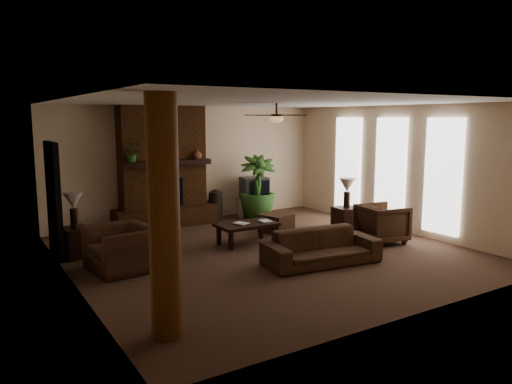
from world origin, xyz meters
TOP-DOWN VIEW (x-y plane):
  - room_shell at (0.00, 0.00)m, footprint 7.00×7.00m
  - fireplace at (-0.80, 3.22)m, footprint 2.40×0.70m
  - windows at (3.45, 0.20)m, footprint 0.08×3.65m
  - log_column at (-2.95, -2.40)m, footprint 0.36×0.36m
  - doorway at (-3.44, 1.80)m, footprint 0.10×1.00m
  - ceiling_fan at (0.40, 0.30)m, footprint 1.35×1.35m
  - sofa at (0.39, -1.13)m, footprint 2.09×0.84m
  - armchair_left at (-2.65, 0.37)m, footprint 0.85×1.19m
  - armchair_right at (2.39, -0.62)m, footprint 0.91×0.95m
  - coffee_table at (-0.03, 0.71)m, footprint 1.20×0.70m
  - ottoman at (1.08, 1.28)m, footprint 0.76×0.76m
  - tv_stand at (1.56, 3.01)m, footprint 0.98×0.79m
  - tv at (1.55, 2.98)m, footprint 0.72×0.62m
  - floor_vase at (0.52, 3.15)m, footprint 0.34×0.34m
  - floor_plant at (1.47, 2.72)m, footprint 1.43×1.82m
  - side_table_left at (-3.15, 1.56)m, footprint 0.63×0.63m
  - lamp_left at (-3.15, 1.56)m, footprint 0.42×0.42m
  - side_table_right at (2.41, 0.47)m, footprint 0.54×0.54m
  - lamp_right at (2.43, 0.49)m, footprint 0.39×0.39m
  - mantel_plant at (-1.61, 2.96)m, footprint 0.46×0.49m
  - mantel_vase at (-0.05, 2.93)m, footprint 0.25×0.26m
  - book_a at (-0.27, 0.65)m, footprint 0.21×0.09m
  - book_b at (0.26, 0.65)m, footprint 0.21×0.05m

SIDE VIEW (x-z plane):
  - ottoman at x=1.08m, z-range 0.00..0.40m
  - tv_stand at x=1.56m, z-range 0.00..0.50m
  - side_table_left at x=-3.15m, z-range 0.00..0.55m
  - side_table_right at x=2.41m, z-range 0.00..0.55m
  - coffee_table at x=-0.03m, z-range 0.16..0.59m
  - sofa at x=0.39m, z-range 0.00..0.80m
  - floor_vase at x=0.52m, z-range 0.05..0.82m
  - armchair_right at x=2.39m, z-range 0.00..0.86m
  - floor_plant at x=1.47m, z-range 0.00..0.90m
  - armchair_left at x=-2.65m, z-range 0.00..0.98m
  - book_a at x=-0.27m, z-range 0.43..0.72m
  - book_b at x=0.26m, z-range 0.43..0.72m
  - tv at x=1.55m, z-range 0.50..1.02m
  - lamp_left at x=-3.15m, z-range 0.68..1.33m
  - lamp_right at x=2.43m, z-range 0.68..1.33m
  - doorway at x=-3.44m, z-range 0.00..2.10m
  - fireplace at x=-0.80m, z-range -0.24..2.56m
  - windows at x=3.45m, z-range 0.17..2.53m
  - log_column at x=-2.95m, z-range 0.00..2.80m
  - room_shell at x=0.00m, z-range -2.10..4.90m
  - mantel_vase at x=-0.05m, z-range 1.56..1.78m
  - mantel_plant at x=-1.61m, z-range 1.56..1.89m
  - ceiling_fan at x=0.40m, z-range 2.34..2.72m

